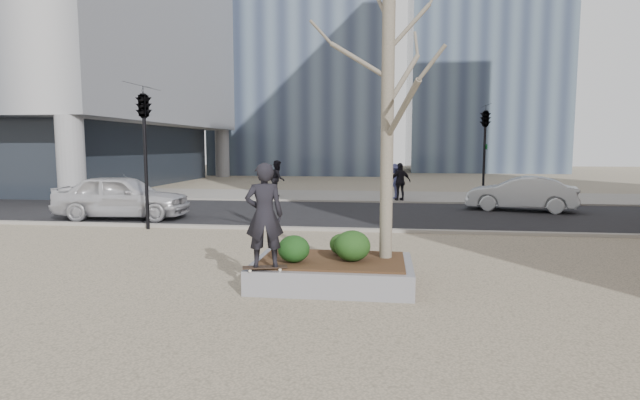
# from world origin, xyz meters

# --- Properties ---
(ground) EXTENTS (120.00, 120.00, 0.00)m
(ground) POSITION_xyz_m (0.00, 0.00, 0.00)
(ground) COLOR tan
(ground) RESTS_ON ground
(street) EXTENTS (60.00, 8.00, 0.02)m
(street) POSITION_xyz_m (0.00, 10.00, 0.01)
(street) COLOR black
(street) RESTS_ON ground
(far_sidewalk) EXTENTS (60.00, 6.00, 0.02)m
(far_sidewalk) POSITION_xyz_m (0.00, 17.00, 0.01)
(far_sidewalk) COLOR gray
(far_sidewalk) RESTS_ON ground
(planter) EXTENTS (3.00, 2.00, 0.45)m
(planter) POSITION_xyz_m (1.00, 0.00, 0.23)
(planter) COLOR gray
(planter) RESTS_ON ground
(planter_mulch) EXTENTS (2.70, 1.70, 0.04)m
(planter_mulch) POSITION_xyz_m (1.00, 0.00, 0.47)
(planter_mulch) COLOR #382314
(planter_mulch) RESTS_ON planter
(sycamore_tree) EXTENTS (2.80, 2.80, 6.60)m
(sycamore_tree) POSITION_xyz_m (2.00, 0.30, 3.79)
(sycamore_tree) COLOR gray
(sycamore_tree) RESTS_ON planter_mulch
(shrub_left) EXTENTS (0.59, 0.59, 0.50)m
(shrub_left) POSITION_xyz_m (0.32, -0.34, 0.74)
(shrub_left) COLOR black
(shrub_left) RESTS_ON planter_mulch
(shrub_middle) EXTENTS (0.50, 0.50, 0.42)m
(shrub_middle) POSITION_xyz_m (1.15, 0.41, 0.70)
(shrub_middle) COLOR #184014
(shrub_middle) RESTS_ON planter_mulch
(shrub_right) EXTENTS (0.68, 0.68, 0.58)m
(shrub_right) POSITION_xyz_m (1.38, -0.10, 0.78)
(shrub_right) COLOR #113812
(shrub_right) RESTS_ON planter_mulch
(skateboard) EXTENTS (0.80, 0.41, 0.08)m
(skateboard) POSITION_xyz_m (-0.10, -0.88, 0.49)
(skateboard) COLOR black
(skateboard) RESTS_ON planter
(skateboarder) EXTENTS (0.75, 0.59, 1.82)m
(skateboarder) POSITION_xyz_m (-0.10, -0.88, 1.44)
(skateboarder) COLOR black
(skateboarder) RESTS_ON skateboard
(police_car) EXTENTS (4.83, 2.25, 1.60)m
(police_car) POSITION_xyz_m (-7.43, 7.57, 0.82)
(police_car) COLOR silver
(police_car) RESTS_ON street
(car_silver) EXTENTS (4.46, 2.48, 1.39)m
(car_silver) POSITION_xyz_m (7.45, 11.76, 0.72)
(car_silver) COLOR #9FA2A6
(car_silver) RESTS_ON street
(pedestrian_a) EXTENTS (0.85, 1.01, 1.88)m
(pedestrian_a) POSITION_xyz_m (-3.55, 16.07, 0.96)
(pedestrian_a) COLOR black
(pedestrian_a) RESTS_ON far_sidewalk
(pedestrian_b) EXTENTS (0.82, 1.21, 1.74)m
(pedestrian_b) POSITION_xyz_m (2.44, 15.84, 0.89)
(pedestrian_b) COLOR #3D416E
(pedestrian_b) RESTS_ON far_sidewalk
(pedestrian_c) EXTENTS (1.15, 0.85, 1.82)m
(pedestrian_c) POSITION_xyz_m (2.71, 14.93, 0.93)
(pedestrian_c) COLOR black
(pedestrian_c) RESTS_ON far_sidewalk
(traffic_light_near) EXTENTS (0.60, 2.48, 4.50)m
(traffic_light_near) POSITION_xyz_m (-5.50, 5.60, 2.25)
(traffic_light_near) COLOR black
(traffic_light_near) RESTS_ON ground
(traffic_light_far) EXTENTS (0.60, 2.48, 4.50)m
(traffic_light_far) POSITION_xyz_m (6.50, 14.60, 2.25)
(traffic_light_far) COLOR black
(traffic_light_far) RESTS_ON ground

